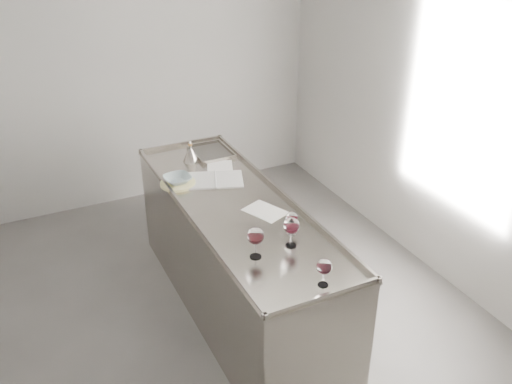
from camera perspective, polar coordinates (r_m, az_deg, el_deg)
name	(u,v)px	position (r m, az deg, el deg)	size (l,w,h in m)	color
room_shell	(180,177)	(3.48, -7.62, 1.48)	(4.54, 5.04, 2.84)	#54514F
counter	(237,258)	(4.34, -1.89, -6.64)	(0.77, 2.42, 0.97)	gray
wine_glass_left	(256,237)	(3.45, -0.05, -4.48)	(0.11, 0.11, 0.21)	white
wine_glass_middle	(324,267)	(3.25, 6.83, -7.48)	(0.09, 0.09, 0.17)	white
wine_glass_right	(291,226)	(3.56, 3.57, -3.44)	(0.10, 0.10, 0.20)	white
wine_glass_small	(292,218)	(3.71, 3.61, -2.66)	(0.08, 0.08, 0.16)	white
notebook	(216,180)	(4.44, -4.07, 1.22)	(0.50, 0.42, 0.02)	silver
loose_paper_top	(265,211)	(4.00, 0.92, -1.93)	(0.20, 0.29, 0.00)	white
loose_paper_under	(220,168)	(4.63, -3.62, 2.42)	(0.20, 0.29, 0.00)	white
trivet	(178,183)	(4.40, -7.82, 0.87)	(0.27, 0.27, 0.02)	beige
ceramic_bowl	(178,179)	(4.39, -7.85, 1.28)	(0.21, 0.21, 0.05)	#94A8AD
wine_funnel	(191,155)	(4.76, -6.54, 3.75)	(0.13, 0.13, 0.20)	#A89F96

